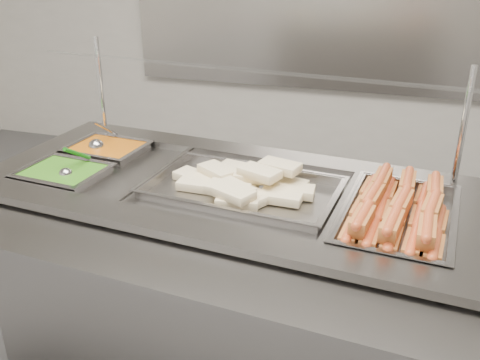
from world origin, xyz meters
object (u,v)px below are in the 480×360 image
(sneeze_guard, at_px, (250,74))
(serving_spoon, at_px, (68,171))
(ladle, at_px, (97,146))
(pan_wraps, at_px, (242,192))
(pan_hotdogs, at_px, (398,224))
(steam_counter, at_px, (229,284))

(sneeze_guard, distance_m, serving_spoon, 0.71)
(serving_spoon, bearing_deg, ladle, 98.76)
(pan_wraps, bearing_deg, pan_hotdogs, -5.26)
(steam_counter, relative_size, pan_wraps, 2.73)
(steam_counter, relative_size, pan_hotdogs, 3.37)
(sneeze_guard, relative_size, serving_spoon, 9.26)
(sneeze_guard, xyz_separation_m, serving_spoon, (-0.58, -0.28, -0.32))
(serving_spoon, bearing_deg, sneeze_guard, 25.67)
(pan_hotdogs, height_order, pan_wraps, same)
(pan_hotdogs, xyz_separation_m, pan_wraps, (-0.50, 0.05, 0.01))
(ladle, bearing_deg, serving_spoon, -81.24)
(steam_counter, xyz_separation_m, pan_wraps, (0.05, -0.00, 0.38))
(sneeze_guard, bearing_deg, steam_counter, -95.25)
(ladle, bearing_deg, pan_hotdogs, -10.95)
(serving_spoon, bearing_deg, pan_hotdogs, 1.64)
(steam_counter, bearing_deg, pan_wraps, -5.26)
(pan_wraps, height_order, serving_spoon, serving_spoon)
(steam_counter, distance_m, sneeze_guard, 0.75)
(steam_counter, xyz_separation_m, pan_hotdogs, (0.56, -0.05, 0.36))
(ladle, bearing_deg, steam_counter, -16.05)
(ladle, bearing_deg, pan_wraps, -15.20)
(steam_counter, relative_size, sneeze_guard, 1.17)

